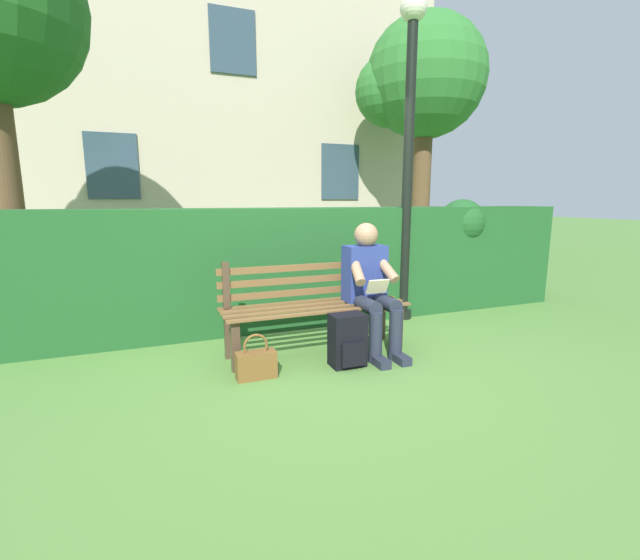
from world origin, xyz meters
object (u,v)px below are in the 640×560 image
Objects in this scene: park_bench at (313,305)px; lamp_post at (409,132)px; person_seated at (370,284)px; handbag at (256,363)px; tree_far at (419,83)px; backpack at (348,341)px.

park_bench is 0.48× the size of lamp_post.
handbag is (1.14, 0.26, -0.50)m from person_seated.
tree_far is at bearing -125.01° from lamp_post.
backpack is 0.13× the size of lamp_post.
handbag is at bearing 33.81° from park_bench.
backpack is at bearing 41.96° from lamp_post.
backpack is 2.54m from lamp_post.
backpack is at bearing 38.34° from person_seated.
park_bench is at bearing 47.07° from tree_far.
tree_far is at bearing -132.93° from park_bench.
handbag is at bearing 28.42° from lamp_post.
park_bench is at bearing 25.73° from lamp_post.
park_bench is 6.32m from tree_far.
person_seated reaches higher than park_bench.
park_bench is 3.77× the size of backpack.
park_bench is 0.84m from handbag.
person_seated reaches higher than handbag.
person_seated is 1.94m from lamp_post.
person_seated is 6.07m from tree_far.
backpack is (0.36, 0.28, -0.41)m from person_seated.
backpack is 0.79m from handbag.
park_bench is at bearing -73.07° from backpack.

